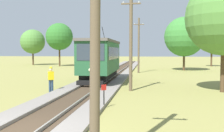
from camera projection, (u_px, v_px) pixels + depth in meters
sleeper_bed at (18, 132)px, 8.35m from camera, size 2.04×120.00×0.01m
rail_right at (39, 131)px, 8.24m from camera, size 0.07×120.00×0.14m
red_tram at (100, 58)px, 22.76m from camera, size 2.60×8.54×4.79m
utility_pole_foreground at (95, 5)px, 5.83m from camera, size 1.40×0.60×7.59m
utility_pole_near_tram at (131, 40)px, 18.10m from camera, size 1.40×0.41×7.05m
utility_pole_mid at (139, 45)px, 33.38m from camera, size 1.40×0.49×7.22m
trackside_signal_marker at (104, 95)px, 12.63m from camera, size 0.21×0.21×1.18m
track_worker at (51, 78)px, 17.56m from camera, size 0.45×0.40×1.78m
tree_left_near at (212, 45)px, 47.35m from camera, size 3.24×3.24×5.72m
tree_right_near at (33, 42)px, 52.10m from camera, size 4.98×4.98×7.30m
tree_left_far at (184, 37)px, 37.24m from camera, size 5.83×5.83×7.89m
tree_right_far at (224, 17)px, 17.34m from camera, size 5.26×5.26×7.79m
tree_horizon at (59, 37)px, 48.10m from camera, size 5.12×5.12×8.17m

